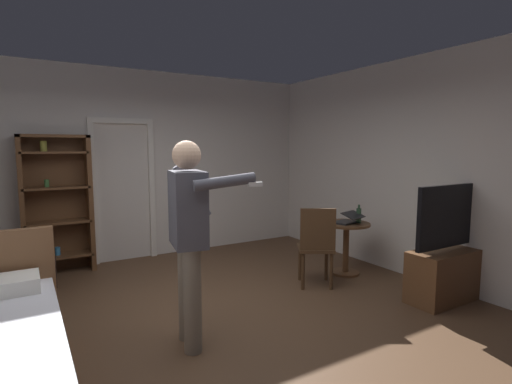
% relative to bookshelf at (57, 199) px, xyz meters
% --- Properties ---
extents(ground_plane, '(6.36, 6.36, 0.00)m').
position_rel_bookshelf_xyz_m(ground_plane, '(1.07, -2.53, -1.01)').
color(ground_plane, brown).
extents(wall_back, '(6.02, 0.12, 2.86)m').
position_rel_bookshelf_xyz_m(wall_back, '(1.07, 0.23, 0.42)').
color(wall_back, silver).
rests_on(wall_back, ground_plane).
extents(wall_right, '(0.12, 5.64, 2.86)m').
position_rel_bookshelf_xyz_m(wall_right, '(4.02, -2.53, 0.42)').
color(wall_right, silver).
rests_on(wall_right, ground_plane).
extents(doorway_frame, '(0.93, 0.08, 2.13)m').
position_rel_bookshelf_xyz_m(doorway_frame, '(0.91, 0.15, 0.21)').
color(doorway_frame, white).
rests_on(doorway_frame, ground_plane).
extents(bookshelf, '(0.87, 0.32, 1.87)m').
position_rel_bookshelf_xyz_m(bookshelf, '(0.00, 0.00, 0.00)').
color(bookshelf, brown).
rests_on(bookshelf, ground_plane).
extents(tv_flatscreen, '(1.18, 0.40, 1.31)m').
position_rel_bookshelf_xyz_m(tv_flatscreen, '(3.66, -3.32, -0.61)').
color(tv_flatscreen, brown).
rests_on(tv_flatscreen, ground_plane).
extents(side_table, '(0.63, 0.63, 0.70)m').
position_rel_bookshelf_xyz_m(side_table, '(3.31, -2.07, -0.54)').
color(side_table, brown).
rests_on(side_table, ground_plane).
extents(laptop, '(0.40, 0.40, 0.16)m').
position_rel_bookshelf_xyz_m(laptop, '(3.29, -2.11, -0.26)').
color(laptop, black).
rests_on(laptop, side_table).
extents(bottle_on_table, '(0.06, 0.06, 0.25)m').
position_rel_bookshelf_xyz_m(bottle_on_table, '(3.45, -2.15, -0.20)').
color(bottle_on_table, '#2A4930').
rests_on(bottle_on_table, side_table).
extents(wooden_chair, '(0.58, 0.58, 0.99)m').
position_rel_bookshelf_xyz_m(wooden_chair, '(2.64, -2.25, -0.46)').
color(wooden_chair, '#4C331E').
rests_on(wooden_chair, ground_plane).
extents(person_blue_shirt, '(0.68, 0.68, 1.77)m').
position_rel_bookshelf_xyz_m(person_blue_shirt, '(0.80, -2.80, 0.02)').
color(person_blue_shirt, gray).
rests_on(person_blue_shirt, ground_plane).
extents(suitcase_dark, '(0.62, 0.38, 0.44)m').
position_rel_bookshelf_xyz_m(suitcase_dark, '(-0.53, -0.82, -0.79)').
color(suitcase_dark, black).
rests_on(suitcase_dark, ground_plane).
extents(suitcase_small, '(0.55, 0.38, 0.39)m').
position_rel_bookshelf_xyz_m(suitcase_small, '(-0.37, -0.56, -0.81)').
color(suitcase_small, black).
rests_on(suitcase_small, ground_plane).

